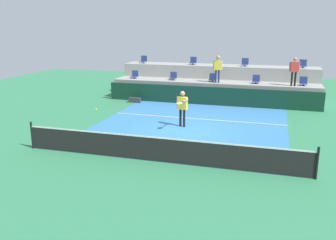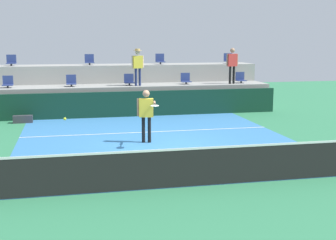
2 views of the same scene
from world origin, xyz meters
The scene contains 21 objects.
ground_plane centered at (0.00, 0.00, 0.00)m, with size 40.00×40.00×0.00m, color #2D754C.
court_inner_paint centered at (0.00, 1.00, 0.00)m, with size 9.00×10.00×0.01m, color teal.
court_service_line centered at (0.00, 2.40, 0.01)m, with size 9.00×0.06×0.00m, color white.
tennis_net centered at (0.00, -4.00, 0.50)m, with size 10.48×0.08×1.07m.
sponsor_backboard centered at (0.00, 6.00, 0.55)m, with size 13.00×0.16×1.10m, color #0F3323.
seating_tier_lower centered at (0.00, 7.30, 0.62)m, with size 13.00×1.80×1.25m, color gray.
seating_tier_upper centered at (0.00, 9.10, 1.05)m, with size 13.00×1.80×2.10m, color gray.
stadium_chair_lower_far_left centered at (-5.35, 7.23, 1.46)m, with size 0.44×0.40×0.52m.
stadium_chair_lower_left centered at (-2.65, 7.23, 1.46)m, with size 0.44×0.40×0.52m.
stadium_chair_lower_center centered at (-0.05, 7.23, 1.46)m, with size 0.44×0.40×0.52m.
stadium_chair_lower_right centered at (2.63, 7.23, 1.46)m, with size 0.44×0.40×0.52m.
stadium_chair_lower_far_right centered at (5.37, 7.23, 1.46)m, with size 0.44×0.40×0.52m.
stadium_chair_upper_far_left centered at (-5.36, 9.03, 2.31)m, with size 0.44×0.40×0.52m.
stadium_chair_upper_left centered at (-1.73, 9.03, 2.31)m, with size 0.44×0.40×0.52m.
stadium_chair_upper_right centered at (1.77, 9.03, 2.31)m, with size 0.44×0.40×0.52m.
stadium_chair_upper_far_right centered at (5.38, 9.03, 2.31)m, with size 0.44×0.40×0.52m.
tennis_player centered at (-0.35, 0.71, 1.05)m, with size 0.59×1.26×1.72m.
spectator_with_hat centered at (0.30, 6.85, 2.26)m, with size 0.57×0.44×1.67m.
spectator_in_white centered at (4.78, 6.85, 2.26)m, with size 0.59×0.24×1.68m.
tennis_ball centered at (-2.89, -3.00, 1.51)m, with size 0.07×0.07×0.07m.
equipment_bag centered at (-4.62, 5.36, 0.15)m, with size 0.76×0.28×0.30m, color #333338.
Camera 1 is at (3.76, -15.42, 4.67)m, focal length 38.63 mm.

